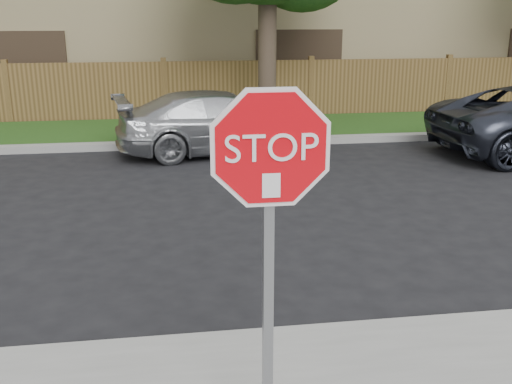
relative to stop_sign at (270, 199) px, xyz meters
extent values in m
plane|color=black|center=(-0.68, 1.48, -1.83)|extent=(90.00, 90.00, 0.00)
cube|color=gray|center=(-0.68, 9.63, -1.75)|extent=(70.00, 0.30, 0.15)
cube|color=#1E4714|center=(-0.68, 11.28, -1.77)|extent=(70.00, 3.00, 0.12)
cube|color=#513A1C|center=(-0.68, 12.88, -1.03)|extent=(70.00, 0.12, 1.60)
cube|color=#9C8B60|center=(-0.68, 18.48, 1.17)|extent=(34.00, 8.00, 6.00)
cylinder|color=#382B21|center=(1.82, 11.18, 0.13)|extent=(0.44, 0.44, 3.92)
cube|color=gray|center=(0.00, 0.05, -0.58)|extent=(0.06, 0.06, 2.30)
cylinder|color=white|center=(0.00, -0.02, 0.32)|extent=(1.01, 0.02, 1.01)
cylinder|color=red|center=(0.00, -0.03, 0.32)|extent=(0.93, 0.02, 0.93)
cube|color=white|center=(0.00, -0.05, 0.10)|extent=(0.11, 0.00, 0.15)
imported|color=#ABAFB3|center=(0.52, 9.07, -1.18)|extent=(4.69, 2.52, 1.29)
camera|label=1|loc=(-0.58, -3.39, 1.10)|focal=42.00mm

